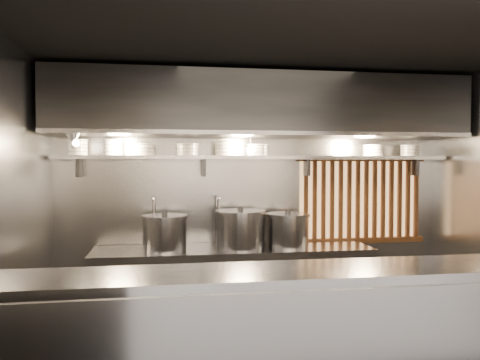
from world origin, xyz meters
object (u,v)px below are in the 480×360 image
object	(u,v)px
pendant_bulb	(251,150)
stock_pot_left	(165,233)
stock_pot_right	(288,230)
stock_pot_mid	(240,229)
heat_lamp	(74,137)

from	to	relation	value
pendant_bulb	stock_pot_left	bearing A→B (deg)	-173.59
stock_pot_left	stock_pot_right	bearing A→B (deg)	0.28
stock_pot_left	stock_pot_mid	distance (m)	0.81
pendant_bulb	stock_pot_right	world-z (taller)	pendant_bulb
pendant_bulb	stock_pot_left	distance (m)	1.28
pendant_bulb	stock_pot_left	xyz separation A→B (m)	(-0.94, -0.11, -0.87)
heat_lamp	stock_pot_mid	size ratio (longest dim) A/B	0.56
pendant_bulb	stock_pot_mid	distance (m)	0.87
pendant_bulb	stock_pot_mid	xyz separation A→B (m)	(-0.13, -0.09, -0.86)
heat_lamp	stock_pot_left	world-z (taller)	heat_lamp
pendant_bulb	stock_pot_right	distance (m)	0.97
pendant_bulb	stock_pot_right	bearing A→B (deg)	-13.82
stock_pot_right	pendant_bulb	bearing A→B (deg)	166.18
stock_pot_right	stock_pot_left	bearing A→B (deg)	-179.72
stock_pot_mid	stock_pot_right	distance (m)	0.53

